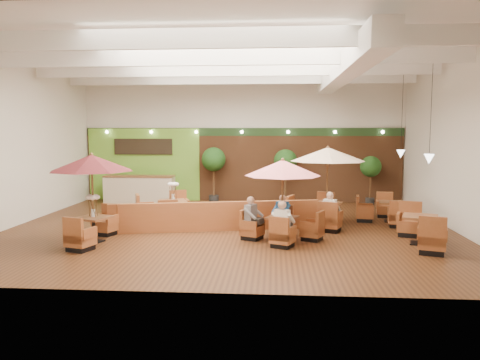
# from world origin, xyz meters

# --- Properties ---
(room) EXTENTS (14.04, 14.00, 5.52)m
(room) POSITION_xyz_m (0.25, 1.22, 3.63)
(room) COLOR #381E0F
(room) RESTS_ON ground
(service_counter) EXTENTS (3.00, 0.75, 1.18)m
(service_counter) POSITION_xyz_m (-4.40, 5.10, 0.58)
(service_counter) COLOR beige
(service_counter) RESTS_ON ground
(booth_divider) EXTENTS (6.43, 1.57, 0.91)m
(booth_divider) POSITION_xyz_m (-0.38, -0.39, 0.45)
(booth_divider) COLOR brown
(booth_divider) RESTS_ON ground
(table_0) EXTENTS (2.31, 2.58, 2.50)m
(table_0) POSITION_xyz_m (-3.59, -2.15, 1.89)
(table_0) COLOR brown
(table_0) RESTS_ON ground
(table_1) EXTENTS (2.44, 2.44, 2.34)m
(table_1) POSITION_xyz_m (1.65, -1.47, 1.61)
(table_1) COLOR brown
(table_1) RESTS_ON ground
(table_2) EXTENTS (2.57, 2.73, 2.62)m
(table_2) POSITION_xyz_m (3.08, 0.70, 1.89)
(table_2) COLOR brown
(table_2) RESTS_ON ground
(table_3) EXTENTS (1.91, 2.71, 1.53)m
(table_3) POSITION_xyz_m (-2.24, 0.82, 0.45)
(table_3) COLOR brown
(table_3) RESTS_ON ground
(table_4) EXTENTS (1.14, 2.84, 1.00)m
(table_4) POSITION_xyz_m (5.40, -1.72, 0.38)
(table_4) COLOR brown
(table_4) RESTS_ON ground
(table_5) EXTENTS (1.66, 2.43, 0.88)m
(table_5) POSITION_xyz_m (5.14, 1.47, 0.33)
(table_5) COLOR brown
(table_5) RESTS_ON ground
(topiary_0) EXTENTS (1.03, 1.03, 2.40)m
(topiary_0) POSITION_xyz_m (-1.19, 5.30, 1.78)
(topiary_0) COLOR black
(topiary_0) RESTS_ON ground
(topiary_1) EXTENTS (1.00, 1.00, 2.32)m
(topiary_1) POSITION_xyz_m (1.89, 5.30, 1.73)
(topiary_1) COLOR black
(topiary_1) RESTS_ON ground
(topiary_2) EXTENTS (0.88, 0.88, 2.05)m
(topiary_2) POSITION_xyz_m (5.46, 5.30, 1.52)
(topiary_2) COLOR black
(topiary_2) RESTS_ON ground
(diner_0) EXTENTS (0.45, 0.42, 0.80)m
(diner_0) POSITION_xyz_m (1.65, -2.33, 0.76)
(diner_0) COLOR white
(diner_0) RESTS_ON ground
(diner_1) EXTENTS (0.41, 0.39, 0.72)m
(diner_1) POSITION_xyz_m (1.65, -0.62, 0.73)
(diner_1) COLOR #245C9D
(diner_1) RESTS_ON ground
(diner_2) EXTENTS (0.42, 0.43, 0.78)m
(diner_2) POSITION_xyz_m (0.79, -1.47, 0.75)
(diner_2) COLOR gray
(diner_2) RESTS_ON ground
(diner_3) EXTENTS (0.41, 0.39, 0.75)m
(diner_3) POSITION_xyz_m (3.14, -0.26, 0.74)
(diner_3) COLOR #245C9D
(diner_3) RESTS_ON ground
(diner_4) EXTENTS (0.44, 0.41, 0.79)m
(diner_4) POSITION_xyz_m (3.14, -0.26, 0.75)
(diner_4) COLOR white
(diner_4) RESTS_ON ground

